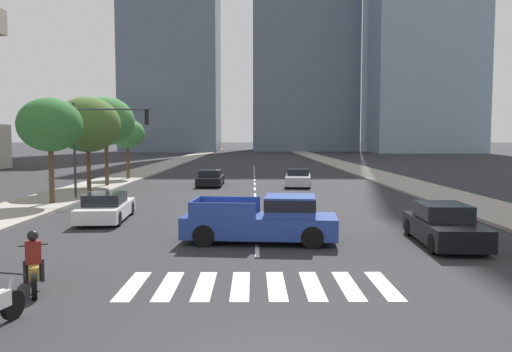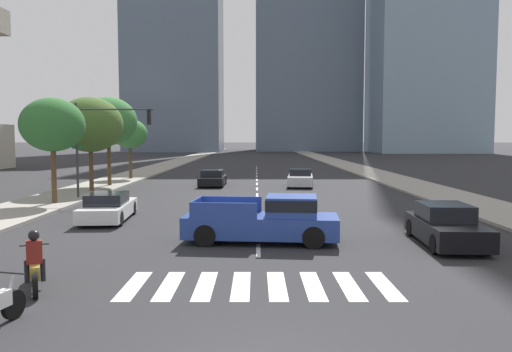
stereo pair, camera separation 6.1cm
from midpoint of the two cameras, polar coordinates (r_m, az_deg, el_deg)
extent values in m
cube|color=gray|center=(39.48, 17.40, -1.12)|extent=(4.00, 260.00, 0.15)
cube|color=gray|center=(39.42, -17.80, -1.14)|extent=(4.00, 260.00, 0.15)
cube|color=silver|center=(13.26, -13.92, -11.97)|extent=(0.45, 2.53, 0.01)
cube|color=silver|center=(13.08, -9.99, -12.13)|extent=(0.45, 2.53, 0.01)
cube|color=silver|center=(12.96, -5.98, -12.24)|extent=(0.45, 2.53, 0.01)
cube|color=silver|center=(12.91, -1.90, -12.29)|extent=(0.45, 2.53, 0.01)
cube|color=silver|center=(12.91, 2.18, -12.28)|extent=(0.45, 2.53, 0.01)
cube|color=silver|center=(12.98, 6.25, -12.21)|extent=(0.45, 2.53, 0.01)
cube|color=silver|center=(13.11, 10.24, -12.08)|extent=(0.45, 2.53, 0.01)
cube|color=silver|center=(13.31, 14.14, -11.91)|extent=(0.45, 2.53, 0.01)
cube|color=silver|center=(16.77, 0.02, -8.38)|extent=(0.14, 2.00, 0.01)
cube|color=silver|center=(20.69, -0.05, -5.94)|extent=(0.14, 2.00, 0.01)
cube|color=silver|center=(24.64, -0.10, -4.28)|extent=(0.14, 2.00, 0.01)
cube|color=silver|center=(28.60, -0.13, -3.08)|extent=(0.14, 2.00, 0.01)
cube|color=silver|center=(32.57, -0.16, -2.17)|extent=(0.14, 2.00, 0.01)
cube|color=silver|center=(36.55, -0.18, -1.46)|extent=(0.14, 2.00, 0.01)
cube|color=silver|center=(40.53, -0.20, -0.89)|extent=(0.14, 2.00, 0.01)
cube|color=silver|center=(44.52, -0.21, -0.42)|extent=(0.14, 2.00, 0.01)
cube|color=silver|center=(48.50, -0.22, -0.03)|extent=(0.14, 2.00, 0.01)
cube|color=silver|center=(52.49, -0.23, 0.30)|extent=(0.14, 2.00, 0.01)
cube|color=silver|center=(56.48, -0.24, 0.59)|extent=(0.14, 2.00, 0.01)
cube|color=silver|center=(60.47, -0.25, 0.84)|extent=(0.14, 2.00, 0.01)
cube|color=silver|center=(64.47, -0.26, 1.05)|extent=(0.14, 2.00, 0.01)
cylinder|color=black|center=(11.69, -25.97, -13.00)|extent=(0.26, 0.61, 0.60)
cylinder|color=#B2B2B7|center=(11.53, -26.34, -11.70)|extent=(0.14, 0.32, 0.67)
cylinder|color=black|center=(11.47, -26.24, -9.86)|extent=(0.69, 0.20, 0.04)
cylinder|color=black|center=(14.33, -23.96, -9.76)|extent=(0.35, 0.60, 0.60)
cylinder|color=black|center=(12.88, -23.94, -11.34)|extent=(0.35, 0.60, 0.60)
cube|color=#B28E38|center=(13.55, -23.98, -9.60)|extent=(0.68, 1.18, 0.32)
cylinder|color=#B2B2B7|center=(14.16, -24.00, -8.67)|extent=(0.18, 0.32, 0.67)
cylinder|color=black|center=(14.13, -24.05, -7.17)|extent=(0.66, 0.31, 0.04)
cube|color=maroon|center=(13.35, -24.04, -7.89)|extent=(0.43, 0.36, 0.55)
sphere|color=black|center=(13.28, -24.09, -6.18)|extent=(0.26, 0.26, 0.26)
cylinder|color=black|center=(13.56, -24.75, -9.83)|extent=(0.16, 0.16, 0.55)
cylinder|color=black|center=(13.56, -23.21, -9.78)|extent=(0.16, 0.16, 0.55)
cube|color=navy|center=(17.87, 0.31, -5.66)|extent=(5.55, 2.40, 0.75)
cube|color=navy|center=(17.71, 3.80, -3.38)|extent=(1.88, 1.91, 0.70)
cube|color=black|center=(17.69, 3.80, -3.12)|extent=(1.91, 1.95, 0.39)
cube|color=navy|center=(18.80, -3.07, -3.16)|extent=(2.26, 0.29, 0.55)
cube|color=navy|center=(17.00, -3.94, -3.96)|extent=(2.26, 0.29, 0.55)
cube|color=navy|center=(18.10, -7.04, -3.48)|extent=(0.25, 1.84, 0.55)
cylinder|color=black|center=(18.70, 6.17, -5.90)|extent=(0.78, 0.33, 0.76)
cylinder|color=black|center=(17.02, 6.29, -6.92)|extent=(0.78, 0.33, 0.76)
cylinder|color=black|center=(18.97, -5.03, -5.75)|extent=(0.78, 0.33, 0.76)
cylinder|color=black|center=(17.32, -6.02, -6.72)|extent=(0.78, 0.33, 0.76)
cube|color=#B7BABF|center=(38.42, 4.74, -0.44)|extent=(2.24, 4.53, 0.69)
cube|color=black|center=(38.60, 4.75, 0.46)|extent=(1.79, 2.11, 0.48)
cylinder|color=black|center=(36.96, 5.99, -0.93)|extent=(0.28, 0.66, 0.64)
cylinder|color=black|center=(36.98, 3.44, -0.91)|extent=(0.28, 0.66, 0.64)
cylinder|color=black|center=(39.92, 5.94, -0.54)|extent=(0.28, 0.66, 0.64)
cylinder|color=black|center=(39.93, 3.58, -0.52)|extent=(0.28, 0.66, 0.64)
cube|color=silver|center=(23.61, -16.64, -3.73)|extent=(2.11, 4.82, 0.60)
cube|color=black|center=(23.32, -16.79, -2.48)|extent=(1.72, 2.22, 0.50)
cylinder|color=black|center=(25.35, -17.64, -3.52)|extent=(0.26, 0.65, 0.64)
cylinder|color=black|center=(25.03, -14.04, -3.54)|extent=(0.26, 0.65, 0.64)
cylinder|color=black|center=(22.29, -19.54, -4.63)|extent=(0.26, 0.65, 0.64)
cylinder|color=black|center=(21.92, -15.45, -4.68)|extent=(0.26, 0.65, 0.64)
cube|color=black|center=(38.96, -5.22, -0.47)|extent=(1.90, 4.49, 0.57)
cube|color=black|center=(38.69, -5.26, 0.31)|extent=(1.64, 2.03, 0.52)
cylinder|color=black|center=(40.56, -6.17, -0.46)|extent=(0.23, 0.64, 0.64)
cylinder|color=black|center=(40.40, -3.83, -0.47)|extent=(0.23, 0.64, 0.64)
cylinder|color=black|center=(37.56, -6.71, -0.85)|extent=(0.23, 0.64, 0.64)
cylinder|color=black|center=(37.39, -4.19, -0.85)|extent=(0.23, 0.64, 0.64)
cube|color=black|center=(18.71, 20.46, -5.75)|extent=(2.03, 4.51, 0.70)
cube|color=black|center=(18.82, 20.30, -3.77)|extent=(1.68, 2.07, 0.55)
cylinder|color=black|center=(17.63, 24.46, -7.10)|extent=(0.25, 0.65, 0.64)
cylinder|color=black|center=(17.10, 19.38, -7.30)|extent=(0.25, 0.65, 0.64)
cylinder|color=black|center=(20.40, 21.33, -5.49)|extent=(0.25, 0.65, 0.64)
cylinder|color=black|center=(19.95, 16.90, -5.60)|extent=(0.25, 0.65, 0.64)
cylinder|color=#333335|center=(31.76, -19.91, 2.76)|extent=(0.14, 0.14, 5.63)
cylinder|color=#333335|center=(31.10, -16.03, 7.27)|extent=(4.57, 0.10, 0.10)
cube|color=black|center=(30.60, -12.31, 6.54)|extent=(0.20, 0.28, 0.90)
sphere|color=red|center=(30.61, -12.32, 7.10)|extent=(0.18, 0.18, 0.18)
sphere|color=orange|center=(30.60, -12.31, 6.54)|extent=(0.18, 0.18, 0.18)
sphere|color=green|center=(30.59, -12.31, 5.98)|extent=(0.18, 0.18, 0.18)
cube|color=#19662D|center=(31.75, -19.92, 3.09)|extent=(0.60, 0.04, 0.18)
cylinder|color=#4C3823|center=(29.61, -22.20, -0.05)|extent=(0.28, 0.28, 2.89)
ellipsoid|color=#2D662D|center=(29.55, -22.35, 5.40)|extent=(3.42, 3.42, 2.91)
cylinder|color=#4C3823|center=(35.46, -18.46, 0.57)|extent=(0.28, 0.28, 2.71)
ellipsoid|color=#426028|center=(35.40, -18.58, 5.54)|extent=(4.31, 4.31, 3.66)
cylinder|color=#4C3823|center=(39.41, -16.59, 1.25)|extent=(0.28, 0.28, 3.09)
ellipsoid|color=#387538|center=(39.38, -16.69, 5.97)|extent=(4.25, 4.25, 3.61)
cylinder|color=#4C3823|center=(45.60, -14.34, 1.45)|extent=(0.28, 0.28, 2.72)
ellipsoid|color=#387538|center=(45.55, -14.40, 4.67)|extent=(3.00, 3.00, 2.55)
cube|color=slate|center=(144.95, -9.59, 18.40)|extent=(25.20, 20.69, 78.11)
camera|label=1|loc=(0.03, -90.08, -0.01)|focal=35.33mm
camera|label=2|loc=(0.03, 89.92, 0.01)|focal=35.33mm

